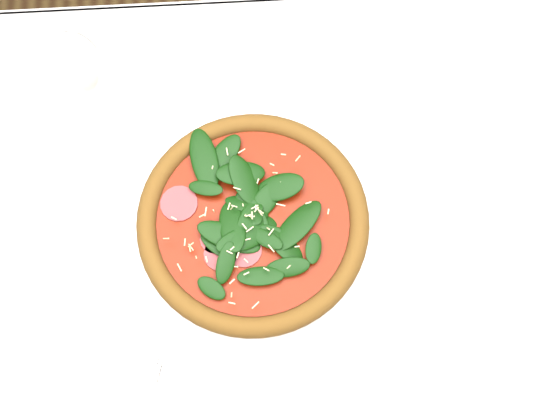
{
  "coord_description": "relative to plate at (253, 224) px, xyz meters",
  "views": [
    {
      "loc": [
        0.03,
        -0.25,
        1.61
      ],
      "look_at": [
        0.05,
        0.03,
        0.77
      ],
      "focal_mm": 40.0,
      "sensor_mm": 36.0,
      "label": 1
    }
  ],
  "objects": [
    {
      "name": "dining_table",
      "position": [
        -0.02,
        -0.0,
        -0.11
      ],
      "size": [
        1.21,
        0.81,
        0.75
      ],
      "color": "silver",
      "rests_on": "ground"
    },
    {
      "name": "plate",
      "position": [
        0.0,
        0.0,
        0.0
      ],
      "size": [
        0.39,
        0.39,
        0.02
      ],
      "color": "white",
      "rests_on": "dining_table"
    },
    {
      "name": "pizza",
      "position": [
        0.0,
        -0.0,
        0.02
      ],
      "size": [
        0.4,
        0.4,
        0.04
      ],
      "rotation": [
        0.0,
        0.0,
        -0.23
      ],
      "color": "brown",
      "rests_on": "plate"
    },
    {
      "name": "fork",
      "position": [
        -0.15,
        -0.22,
        0.01
      ],
      "size": [
        0.06,
        0.15,
        0.0
      ],
      "rotation": [
        0.0,
        0.0,
        -0.28
      ],
      "color": "silver",
      "rests_on": "napkin"
    },
    {
      "name": "wine_glass",
      "position": [
        -0.23,
        0.19,
        0.14
      ],
      "size": [
        0.09,
        0.09,
        0.21
      ],
      "color": "white",
      "rests_on": "dining_table"
    },
    {
      "name": "ground",
      "position": [
        -0.02,
        -0.0,
        -0.76
      ],
      "size": [
        6.0,
        6.0,
        0.0
      ],
      "primitive_type": "plane",
      "color": "brown",
      "rests_on": "ground"
    },
    {
      "name": "saucer_far",
      "position": [
        0.29,
        0.12,
        -0.0
      ],
      "size": [
        0.15,
        0.15,
        0.01
      ],
      "color": "white",
      "rests_on": "dining_table"
    }
  ]
}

